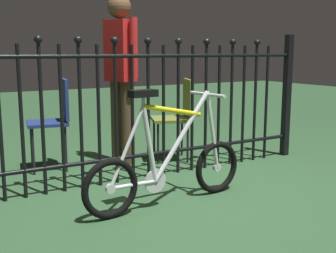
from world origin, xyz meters
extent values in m
plane|color=#2B4D2D|center=(0.00, 0.00, 0.00)|extent=(20.00, 20.00, 0.00)
cylinder|color=black|center=(-1.33, 0.66, 0.60)|extent=(0.03, 0.03, 1.20)
cylinder|color=black|center=(-1.17, 0.66, 0.60)|extent=(0.03, 0.03, 1.20)
cylinder|color=black|center=(-1.01, 0.66, 0.60)|extent=(0.03, 0.03, 1.20)
sphere|color=black|center=(-1.01, 0.66, 1.23)|extent=(0.07, 0.07, 0.07)
cylinder|color=black|center=(-0.86, 0.66, 0.60)|extent=(0.03, 0.03, 1.20)
cylinder|color=black|center=(-0.70, 0.66, 0.60)|extent=(0.03, 0.03, 1.20)
sphere|color=black|center=(-0.70, 0.66, 1.23)|extent=(0.07, 0.07, 0.07)
cylinder|color=black|center=(-0.54, 0.66, 0.60)|extent=(0.03, 0.03, 1.20)
cylinder|color=black|center=(-0.38, 0.66, 0.60)|extent=(0.03, 0.03, 1.20)
sphere|color=black|center=(-0.38, 0.66, 1.23)|extent=(0.07, 0.07, 0.07)
cylinder|color=black|center=(-0.23, 0.66, 0.60)|extent=(0.03, 0.03, 1.20)
cylinder|color=black|center=(-0.07, 0.66, 0.60)|extent=(0.03, 0.03, 1.20)
sphere|color=black|center=(-0.07, 0.66, 1.23)|extent=(0.07, 0.07, 0.07)
cylinder|color=black|center=(0.09, 0.66, 0.60)|extent=(0.03, 0.03, 1.20)
cylinder|color=black|center=(0.24, 0.66, 0.60)|extent=(0.03, 0.03, 1.20)
sphere|color=black|center=(0.24, 0.66, 1.23)|extent=(0.07, 0.07, 0.07)
cylinder|color=black|center=(0.40, 0.66, 0.60)|extent=(0.03, 0.03, 1.20)
cylinder|color=black|center=(0.56, 0.66, 0.60)|extent=(0.03, 0.03, 1.20)
sphere|color=black|center=(0.56, 0.66, 1.23)|extent=(0.07, 0.07, 0.07)
cylinder|color=black|center=(0.72, 0.66, 0.60)|extent=(0.03, 0.03, 1.20)
cylinder|color=black|center=(0.87, 0.66, 0.60)|extent=(0.03, 0.03, 1.20)
sphere|color=black|center=(0.87, 0.66, 1.23)|extent=(0.07, 0.07, 0.07)
cylinder|color=black|center=(1.03, 0.66, 0.60)|extent=(0.03, 0.03, 1.20)
cylinder|color=black|center=(1.19, 0.66, 0.60)|extent=(0.03, 0.03, 1.20)
sphere|color=black|center=(1.19, 0.66, 1.23)|extent=(0.07, 0.07, 0.07)
cylinder|color=black|center=(1.34, 0.66, 0.60)|extent=(0.03, 0.03, 1.20)
cylinder|color=black|center=(0.00, 0.66, 0.22)|extent=(3.28, 0.04, 0.04)
cylinder|color=black|center=(0.00, 0.66, 1.10)|extent=(3.28, 0.04, 0.04)
cube|color=black|center=(1.64, 0.66, 0.66)|extent=(0.07, 0.07, 1.32)
torus|color=black|center=(-0.76, -0.08, 0.21)|extent=(0.43, 0.08, 0.43)
cylinder|color=silver|center=(-0.76, -0.08, 0.21)|extent=(0.07, 0.04, 0.07)
torus|color=black|center=(0.21, 0.00, 0.21)|extent=(0.43, 0.08, 0.43)
cylinder|color=silver|center=(0.21, 0.00, 0.21)|extent=(0.07, 0.04, 0.07)
cylinder|color=silver|center=(-0.15, -0.03, 0.52)|extent=(0.51, 0.07, 0.65)
cylinder|color=yellow|center=(-0.24, -0.04, 0.71)|extent=(0.51, 0.07, 0.14)
cylinder|color=silver|center=(-0.44, -0.05, 0.48)|extent=(0.13, 0.05, 0.57)
cylinder|color=silver|center=(-0.57, -0.06, 0.21)|extent=(0.37, 0.06, 0.04)
cylinder|color=silver|center=(-0.62, -0.07, 0.49)|extent=(0.29, 0.05, 0.56)
cylinder|color=silver|center=(0.15, -0.01, 0.52)|extent=(0.15, 0.04, 0.63)
cylinder|color=silver|center=(0.09, -0.01, 0.82)|extent=(0.03, 0.03, 0.02)
cylinder|color=silver|center=(0.09, -0.01, 0.81)|extent=(0.06, 0.40, 0.03)
cylinder|color=silver|center=(-0.49, -0.06, 0.80)|extent=(0.03, 0.03, 0.07)
cube|color=black|center=(-0.49, -0.06, 0.85)|extent=(0.21, 0.10, 0.05)
cylinder|color=silver|center=(-0.39, -0.05, 0.20)|extent=(0.18, 0.03, 0.18)
cylinder|color=black|center=(-0.96, 1.27, 0.22)|extent=(0.02, 0.02, 0.45)
cylinder|color=black|center=(-0.91, 1.56, 0.22)|extent=(0.02, 0.02, 0.45)
cylinder|color=black|center=(-0.67, 1.22, 0.22)|extent=(0.02, 0.02, 0.45)
cylinder|color=black|center=(-0.62, 1.51, 0.22)|extent=(0.02, 0.02, 0.45)
cube|color=navy|center=(-0.79, 1.39, 0.46)|extent=(0.43, 0.43, 0.03)
cube|color=navy|center=(-0.62, 1.36, 0.69)|extent=(0.09, 0.35, 0.39)
cylinder|color=black|center=(0.24, 1.04, 0.21)|extent=(0.02, 0.02, 0.42)
cylinder|color=black|center=(0.35, 1.32, 0.21)|extent=(0.02, 0.02, 0.42)
cylinder|color=black|center=(0.53, 0.92, 0.21)|extent=(0.02, 0.02, 0.42)
cylinder|color=black|center=(0.64, 1.21, 0.21)|extent=(0.02, 0.02, 0.42)
cube|color=olive|center=(0.44, 1.12, 0.44)|extent=(0.50, 0.50, 0.03)
cube|color=olive|center=(0.61, 1.06, 0.66)|extent=(0.16, 0.35, 0.39)
cylinder|color=#4C3823|center=(-0.05, 1.18, 0.42)|extent=(0.11, 0.11, 0.85)
cylinder|color=#4C3823|center=(-0.09, 1.33, 0.42)|extent=(0.11, 0.11, 0.85)
cube|color=red|center=(-0.07, 1.25, 1.15)|extent=(0.26, 0.34, 0.60)
cylinder|color=red|center=(-0.01, 1.06, 1.18)|extent=(0.08, 0.08, 0.57)
cylinder|color=red|center=(-0.13, 1.44, 1.18)|extent=(0.08, 0.08, 0.57)
sphere|color=brown|center=(-0.07, 1.25, 1.57)|extent=(0.23, 0.23, 0.23)
camera|label=1|loc=(-1.83, -2.69, 1.14)|focal=45.63mm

